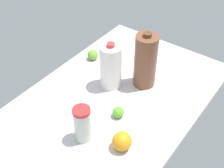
# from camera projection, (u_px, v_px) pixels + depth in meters

# --- Properties ---
(countertop) EXTENTS (1.20, 0.76, 0.03)m
(countertop) POSITION_uv_depth(u_px,v_px,m) (112.00, 102.00, 1.50)
(countertop) COLOR silver
(countertop) RESTS_ON ground
(chocolate_milk_jug) EXTENTS (0.11, 0.11, 0.29)m
(chocolate_milk_jug) POSITION_uv_depth(u_px,v_px,m) (145.00, 61.00, 1.49)
(chocolate_milk_jug) COLOR brown
(chocolate_milk_jug) RESTS_ON countertop
(milk_jug) EXTENTS (0.11, 0.11, 0.25)m
(milk_jug) POSITION_uv_depth(u_px,v_px,m) (111.00, 66.00, 1.50)
(milk_jug) COLOR white
(milk_jug) RESTS_ON countertop
(tumbler_cup) EXTENTS (0.07, 0.07, 0.17)m
(tumbler_cup) POSITION_uv_depth(u_px,v_px,m) (82.00, 124.00, 1.26)
(tumbler_cup) COLOR beige
(tumbler_cup) RESTS_ON countertop
(lime_loose) EXTENTS (0.05, 0.05, 0.05)m
(lime_loose) POSITION_uv_depth(u_px,v_px,m) (118.00, 112.00, 1.39)
(lime_loose) COLOR #5CB32E
(lime_loose) RESTS_ON countertop
(lime_beside_bowl) EXTENTS (0.06, 0.06, 0.06)m
(lime_beside_bowl) POSITION_uv_depth(u_px,v_px,m) (93.00, 55.00, 1.72)
(lime_beside_bowl) COLOR #6CB22F
(lime_beside_bowl) RESTS_ON countertop
(orange_far_back) EXTENTS (0.08, 0.08, 0.08)m
(orange_far_back) POSITION_uv_depth(u_px,v_px,m) (122.00, 141.00, 1.25)
(orange_far_back) COLOR orange
(orange_far_back) RESTS_ON countertop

